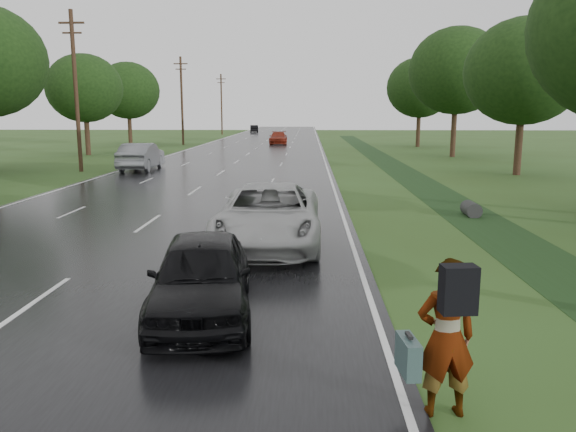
# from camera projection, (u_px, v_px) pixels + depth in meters

# --- Properties ---
(ground) EXTENTS (220.00, 220.00, 0.00)m
(ground) POSITION_uv_depth(u_px,v_px,m) (37.00, 302.00, 11.35)
(ground) COLOR #2E4819
(ground) RESTS_ON ground
(road) EXTENTS (14.00, 180.00, 0.04)m
(road) POSITION_uv_depth(u_px,v_px,m) (253.00, 151.00, 55.55)
(road) COLOR black
(road) RESTS_ON ground
(edge_stripe_east) EXTENTS (0.12, 180.00, 0.01)m
(edge_stripe_east) POSITION_uv_depth(u_px,v_px,m) (321.00, 150.00, 55.31)
(edge_stripe_east) COLOR silver
(edge_stripe_east) RESTS_ON road
(edge_stripe_west) EXTENTS (0.12, 180.00, 0.01)m
(edge_stripe_west) POSITION_uv_depth(u_px,v_px,m) (186.00, 150.00, 55.79)
(edge_stripe_west) COLOR silver
(edge_stripe_west) RESTS_ON road
(center_line) EXTENTS (0.12, 180.00, 0.01)m
(center_line) POSITION_uv_depth(u_px,v_px,m) (253.00, 150.00, 55.55)
(center_line) COLOR silver
(center_line) RESTS_ON road
(drainage_ditch) EXTENTS (2.20, 120.00, 0.56)m
(drainage_ditch) POSITION_uv_depth(u_px,v_px,m) (423.00, 185.00, 29.31)
(drainage_ditch) COLOR #193213
(drainage_ditch) RESTS_ON ground
(utility_pole_mid) EXTENTS (1.60, 0.26, 10.00)m
(utility_pole_mid) POSITION_uv_depth(u_px,v_px,m) (76.00, 89.00, 35.29)
(utility_pole_mid) COLOR #342415
(utility_pole_mid) RESTS_ON ground
(utility_pole_far) EXTENTS (1.60, 0.26, 10.00)m
(utility_pole_far) POSITION_uv_depth(u_px,v_px,m) (182.00, 99.00, 64.76)
(utility_pole_far) COLOR #342415
(utility_pole_far) RESTS_ON ground
(utility_pole_distant) EXTENTS (1.60, 0.26, 10.00)m
(utility_pole_distant) POSITION_uv_depth(u_px,v_px,m) (221.00, 103.00, 94.23)
(utility_pole_distant) COLOR #342415
(utility_pole_distant) RESTS_ON ground
(tree_east_c) EXTENTS (7.00, 7.00, 9.29)m
(tree_east_c) POSITION_uv_depth(u_px,v_px,m) (524.00, 72.00, 33.15)
(tree_east_c) COLOR #342415
(tree_east_c) RESTS_ON ground
(tree_east_d) EXTENTS (8.00, 8.00, 10.76)m
(tree_east_d) POSITION_uv_depth(u_px,v_px,m) (457.00, 71.00, 46.74)
(tree_east_d) COLOR #342415
(tree_east_d) RESTS_ON ground
(tree_east_f) EXTENTS (7.20, 7.20, 9.62)m
(tree_east_f) POSITION_uv_depth(u_px,v_px,m) (420.00, 88.00, 60.65)
(tree_east_f) COLOR #342415
(tree_east_f) RESTS_ON ground
(tree_west_d) EXTENTS (6.60, 6.60, 8.80)m
(tree_west_d) POSITION_uv_depth(u_px,v_px,m) (84.00, 88.00, 49.10)
(tree_west_d) COLOR #342415
(tree_west_d) RESTS_ON ground
(tree_west_f) EXTENTS (7.00, 7.00, 9.29)m
(tree_west_f) POSITION_uv_depth(u_px,v_px,m) (128.00, 91.00, 62.82)
(tree_west_f) COLOR #342415
(tree_west_f) RESTS_ON ground
(pedestrian) EXTENTS (0.98, 0.80, 2.06)m
(pedestrian) POSITION_uv_depth(u_px,v_px,m) (445.00, 336.00, 6.95)
(pedestrian) COLOR #A5998C
(pedestrian) RESTS_ON ground
(white_pickup) EXTENTS (2.87, 6.20, 1.72)m
(white_pickup) POSITION_uv_depth(u_px,v_px,m) (269.00, 215.00, 15.94)
(white_pickup) COLOR #BCBCBC
(white_pickup) RESTS_ON road
(dark_sedan) EXTENTS (2.31, 4.65, 1.52)m
(dark_sedan) POSITION_uv_depth(u_px,v_px,m) (201.00, 276.00, 10.40)
(dark_sedan) COLOR black
(dark_sedan) RESTS_ON road
(silver_sedan) EXTENTS (1.96, 5.38, 1.76)m
(silver_sedan) POSITION_uv_depth(u_px,v_px,m) (141.00, 156.00, 36.70)
(silver_sedan) COLOR gray
(silver_sedan) RESTS_ON road
(far_car_red) EXTENTS (2.15, 5.08, 1.46)m
(far_car_red) POSITION_uv_depth(u_px,v_px,m) (278.00, 138.00, 66.24)
(far_car_red) COLOR maroon
(far_car_red) RESTS_ON road
(far_car_dark) EXTENTS (1.92, 4.23, 1.34)m
(far_car_dark) POSITION_uv_depth(u_px,v_px,m) (254.00, 129.00, 103.69)
(far_car_dark) COLOR black
(far_car_dark) RESTS_ON road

